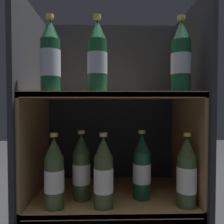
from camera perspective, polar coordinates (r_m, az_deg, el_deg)
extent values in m
cube|color=#23262B|center=(1.18, -0.31, -2.93)|extent=(0.72, 0.02, 1.04)
cube|color=#23262B|center=(1.03, -20.17, -3.77)|extent=(0.02, 0.44, 1.04)
cube|color=#23262B|center=(1.04, 19.70, -3.68)|extent=(0.02, 0.44, 1.04)
cube|color=#9E7547|center=(1.05, -0.08, -20.70)|extent=(0.68, 0.40, 0.02)
cube|color=#9E7547|center=(0.88, 0.22, -25.37)|extent=(0.68, 0.02, 0.03)
cube|color=#9E7547|center=(1.14, -19.07, -25.09)|extent=(0.01, 0.40, 0.21)
cube|color=#9E7547|center=(1.15, 18.63, -24.77)|extent=(0.01, 0.40, 0.21)
cube|color=#9E7547|center=(0.97, -0.09, 4.07)|extent=(0.68, 0.40, 0.02)
cube|color=#9E7547|center=(0.78, 0.22, 4.59)|extent=(0.68, 0.02, 0.03)
cube|color=#9E7547|center=(1.06, -19.20, -14.43)|extent=(0.01, 0.40, 0.65)
cube|color=#9E7547|center=(1.07, 18.76, -14.21)|extent=(0.01, 0.40, 0.65)
cylinder|color=#144228|center=(0.86, -15.79, 11.45)|extent=(0.07, 0.07, 0.20)
cylinder|color=#9EA8BC|center=(0.86, -15.80, 12.09)|extent=(0.07, 0.07, 0.10)
cone|color=#144228|center=(0.89, -15.88, 20.13)|extent=(0.07, 0.07, 0.08)
cylinder|color=gold|center=(0.91, -15.90, 22.87)|extent=(0.03, 0.03, 0.01)
cylinder|color=#194C2D|center=(0.84, -3.86, 11.81)|extent=(0.07, 0.07, 0.20)
cylinder|color=#9EA8BC|center=(0.84, -3.86, 12.47)|extent=(0.07, 0.07, 0.08)
cone|color=#194C2D|center=(0.87, -3.88, 20.72)|extent=(0.07, 0.07, 0.08)
cylinder|color=gold|center=(0.89, -3.89, 23.53)|extent=(0.03, 0.03, 0.01)
cylinder|color=#144228|center=(0.88, 17.54, 11.21)|extent=(0.07, 0.07, 0.20)
cylinder|color=#9EA8BC|center=(0.88, 17.55, 11.84)|extent=(0.07, 0.07, 0.08)
cone|color=#144228|center=(0.91, 17.63, 19.72)|extent=(0.07, 0.07, 0.08)
cylinder|color=gold|center=(0.93, 17.66, 22.41)|extent=(0.03, 0.03, 0.01)
cylinder|color=#384C28|center=(0.90, -14.82, -17.43)|extent=(0.07, 0.07, 0.20)
cylinder|color=silver|center=(0.89, -14.83, -16.83)|extent=(0.07, 0.07, 0.08)
cone|color=#384C28|center=(0.86, -14.90, -8.79)|extent=(0.07, 0.07, 0.08)
cylinder|color=gold|center=(0.85, -14.93, -5.77)|extent=(0.03, 0.03, 0.01)
cylinder|color=#384C28|center=(0.87, -2.23, -17.87)|extent=(0.07, 0.07, 0.20)
cylinder|color=silver|center=(0.87, -2.23, -17.27)|extent=(0.07, 0.07, 0.09)
cone|color=#384C28|center=(0.84, -2.24, -9.03)|extent=(0.07, 0.07, 0.08)
cylinder|color=gold|center=(0.83, -2.24, -5.92)|extent=(0.03, 0.03, 0.01)
cylinder|color=#384C28|center=(0.93, 18.89, -16.82)|extent=(0.07, 0.07, 0.20)
cylinder|color=silver|center=(0.92, 18.89, -16.24)|extent=(0.07, 0.07, 0.10)
cone|color=#384C28|center=(0.89, 18.98, -8.46)|extent=(0.07, 0.07, 0.08)
cylinder|color=gold|center=(0.88, 19.01, -5.54)|extent=(0.03, 0.03, 0.01)
cylinder|color=#384C28|center=(0.96, -7.97, -16.10)|extent=(0.07, 0.07, 0.20)
cylinder|color=silver|center=(0.95, -7.97, -15.54)|extent=(0.07, 0.07, 0.08)
cone|color=#384C28|center=(0.92, -8.01, -8.01)|extent=(0.07, 0.07, 0.08)
cylinder|color=gold|center=(0.92, -8.02, -5.19)|extent=(0.03, 0.03, 0.01)
cylinder|color=#144228|center=(0.96, 7.78, -16.00)|extent=(0.07, 0.07, 0.20)
cylinder|color=silver|center=(0.96, 7.78, -15.44)|extent=(0.07, 0.07, 0.08)
cone|color=#144228|center=(0.93, 7.82, -7.94)|extent=(0.07, 0.07, 0.08)
cylinder|color=gold|center=(0.92, 7.83, -5.14)|extent=(0.03, 0.03, 0.01)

